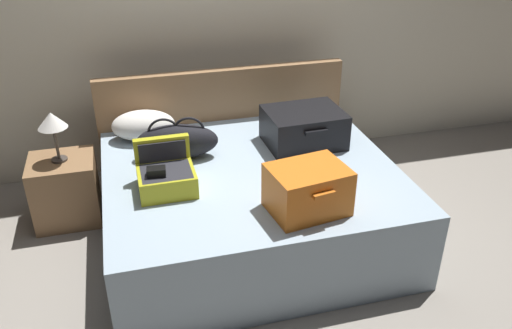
{
  "coord_description": "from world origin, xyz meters",
  "views": [
    {
      "loc": [
        -0.73,
        -2.45,
        2.17
      ],
      "look_at": [
        0.0,
        0.28,
        0.63
      ],
      "focal_mm": 36.99,
      "sensor_mm": 36.0,
      "label": 1
    }
  ],
  "objects_px": {
    "pillow_center_head": "(143,125)",
    "table_lamp": "(52,122)",
    "hard_case_medium": "(308,190)",
    "hard_case_small": "(166,175)",
    "duffel_bag": "(177,141)",
    "hard_case_large": "(304,127)",
    "bed": "(251,204)",
    "nightstand": "(66,190)"
  },
  "relations": [
    {
      "from": "pillow_center_head",
      "to": "table_lamp",
      "type": "xyz_separation_m",
      "value": [
        -0.59,
        -0.08,
        0.12
      ]
    },
    {
      "from": "hard_case_medium",
      "to": "hard_case_small",
      "type": "height_order",
      "value": "hard_case_small"
    },
    {
      "from": "duffel_bag",
      "to": "pillow_center_head",
      "type": "xyz_separation_m",
      "value": [
        -0.19,
        0.35,
        -0.02
      ]
    },
    {
      "from": "hard_case_large",
      "to": "pillow_center_head",
      "type": "xyz_separation_m",
      "value": [
        -1.07,
        0.37,
        -0.02
      ]
    },
    {
      "from": "hard_case_small",
      "to": "duffel_bag",
      "type": "xyz_separation_m",
      "value": [
        0.12,
        0.38,
        0.03
      ]
    },
    {
      "from": "bed",
      "to": "hard_case_large",
      "type": "xyz_separation_m",
      "value": [
        0.45,
        0.27,
        0.39
      ]
    },
    {
      "from": "hard_case_small",
      "to": "pillow_center_head",
      "type": "xyz_separation_m",
      "value": [
        -0.07,
        0.73,
        0.01
      ]
    },
    {
      "from": "hard_case_medium",
      "to": "duffel_bag",
      "type": "distance_m",
      "value": 1.02
    },
    {
      "from": "bed",
      "to": "pillow_center_head",
      "type": "relative_size",
      "value": 4.18
    },
    {
      "from": "duffel_bag",
      "to": "pillow_center_head",
      "type": "relative_size",
      "value": 1.27
    },
    {
      "from": "nightstand",
      "to": "duffel_bag",
      "type": "bearing_deg",
      "value": -19.33
    },
    {
      "from": "hard_case_medium",
      "to": "pillow_center_head",
      "type": "height_order",
      "value": "hard_case_medium"
    },
    {
      "from": "hard_case_large",
      "to": "pillow_center_head",
      "type": "relative_size",
      "value": 1.21
    },
    {
      "from": "hard_case_small",
      "to": "hard_case_medium",
      "type": "bearing_deg",
      "value": -31.32
    },
    {
      "from": "pillow_center_head",
      "to": "nightstand",
      "type": "height_order",
      "value": "pillow_center_head"
    },
    {
      "from": "hard_case_medium",
      "to": "nightstand",
      "type": "xyz_separation_m",
      "value": [
        -1.39,
        1.09,
        -0.42
      ]
    },
    {
      "from": "hard_case_medium",
      "to": "table_lamp",
      "type": "bearing_deg",
      "value": 133.34
    },
    {
      "from": "hard_case_large",
      "to": "pillow_center_head",
      "type": "bearing_deg",
      "value": 158.97
    },
    {
      "from": "table_lamp",
      "to": "bed",
      "type": "bearing_deg",
      "value": -24.81
    },
    {
      "from": "bed",
      "to": "table_lamp",
      "type": "bearing_deg",
      "value": 155.19
    },
    {
      "from": "bed",
      "to": "nightstand",
      "type": "bearing_deg",
      "value": 155.19
    },
    {
      "from": "table_lamp",
      "to": "hard_case_medium",
      "type": "bearing_deg",
      "value": -38.06
    },
    {
      "from": "hard_case_large",
      "to": "duffel_bag",
      "type": "height_order",
      "value": "duffel_bag"
    },
    {
      "from": "bed",
      "to": "nightstand",
      "type": "distance_m",
      "value": 1.33
    },
    {
      "from": "hard_case_large",
      "to": "bed",
      "type": "bearing_deg",
      "value": -150.83
    },
    {
      "from": "hard_case_medium",
      "to": "hard_case_large",
      "type": "bearing_deg",
      "value": 63.28
    },
    {
      "from": "hard_case_large",
      "to": "table_lamp",
      "type": "bearing_deg",
      "value": 168.09
    },
    {
      "from": "hard_case_small",
      "to": "nightstand",
      "type": "distance_m",
      "value": 1.0
    },
    {
      "from": "pillow_center_head",
      "to": "duffel_bag",
      "type": "bearing_deg",
      "value": -61.34
    },
    {
      "from": "bed",
      "to": "hard_case_large",
      "type": "distance_m",
      "value": 0.65
    },
    {
      "from": "hard_case_large",
      "to": "table_lamp",
      "type": "distance_m",
      "value": 1.68
    },
    {
      "from": "hard_case_large",
      "to": "hard_case_medium",
      "type": "distance_m",
      "value": 0.84
    },
    {
      "from": "bed",
      "to": "duffel_bag",
      "type": "height_order",
      "value": "duffel_bag"
    },
    {
      "from": "duffel_bag",
      "to": "table_lamp",
      "type": "bearing_deg",
      "value": 160.67
    },
    {
      "from": "hard_case_small",
      "to": "duffel_bag",
      "type": "distance_m",
      "value": 0.4
    },
    {
      "from": "hard_case_medium",
      "to": "hard_case_small",
      "type": "relative_size",
      "value": 1.37
    },
    {
      "from": "bed",
      "to": "table_lamp",
      "type": "relative_size",
      "value": 5.26
    },
    {
      "from": "bed",
      "to": "hard_case_small",
      "type": "xyz_separation_m",
      "value": [
        -0.55,
        -0.09,
        0.35
      ]
    },
    {
      "from": "hard_case_small",
      "to": "nightstand",
      "type": "xyz_separation_m",
      "value": [
        -0.66,
        0.65,
        -0.38
      ]
    },
    {
      "from": "bed",
      "to": "hard_case_medium",
      "type": "distance_m",
      "value": 0.69
    },
    {
      "from": "bed",
      "to": "duffel_bag",
      "type": "relative_size",
      "value": 3.29
    },
    {
      "from": "nightstand",
      "to": "hard_case_large",
      "type": "bearing_deg",
      "value": -9.87
    }
  ]
}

